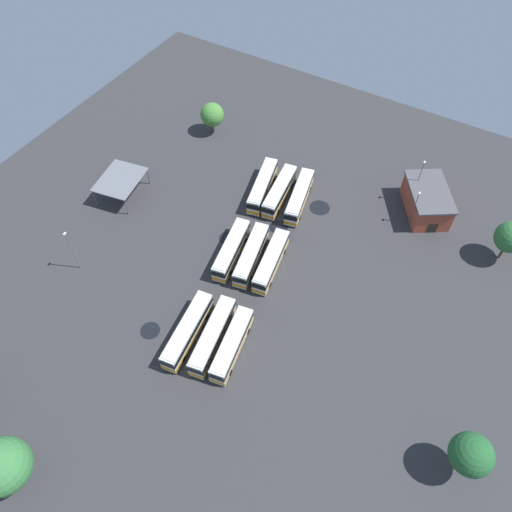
{
  "coord_description": "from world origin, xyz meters",
  "views": [
    {
      "loc": [
        43.91,
        27.04,
        68.2
      ],
      "look_at": [
        -0.61,
        0.82,
        1.58
      ],
      "focal_mm": 34.87,
      "sensor_mm": 36.0,
      "label": 1
    }
  ],
  "objects_px": {
    "tree_west_edge": "(212,115)",
    "tree_north_edge": "(471,455)",
    "bus_row1_slot0": "(231,250)",
    "bus_row1_slot1": "(251,255)",
    "tree_northwest": "(511,237)",
    "bus_row0_slot2": "(299,197)",
    "lamp_post_near_entrance": "(418,180)",
    "bus_row2_slot2": "(232,345)",
    "lamp_post_far_corner": "(72,250)",
    "bus_row2_slot1": "(213,336)",
    "bus_row2_slot0": "(188,331)",
    "bus_row0_slot1": "(279,191)",
    "bus_row1_slot2": "(271,261)",
    "bus_row0_slot0": "(262,186)",
    "depot_building": "(427,201)",
    "tree_east_edge": "(3,466)",
    "lamp_post_mid_lot": "(415,206)",
    "maintenance_shelter": "(120,180)"
  },
  "relations": [
    {
      "from": "bus_row2_slot1",
      "to": "bus_row2_slot2",
      "type": "relative_size",
      "value": 1.08
    },
    {
      "from": "bus_row2_slot2",
      "to": "maintenance_shelter",
      "type": "bearing_deg",
      "value": -116.19
    },
    {
      "from": "bus_row1_slot1",
      "to": "tree_east_edge",
      "type": "distance_m",
      "value": 46.07
    },
    {
      "from": "lamp_post_near_entrance",
      "to": "tree_north_edge",
      "type": "distance_m",
      "value": 48.6
    },
    {
      "from": "bus_row1_slot1",
      "to": "tree_northwest",
      "type": "bearing_deg",
      "value": 121.74
    },
    {
      "from": "lamp_post_far_corner",
      "to": "tree_west_edge",
      "type": "relative_size",
      "value": 1.31
    },
    {
      "from": "bus_row2_slot2",
      "to": "tree_north_edge",
      "type": "height_order",
      "value": "tree_north_edge"
    },
    {
      "from": "bus_row1_slot2",
      "to": "bus_row0_slot0",
      "type": "bearing_deg",
      "value": -145.35
    },
    {
      "from": "bus_row1_slot0",
      "to": "bus_row2_slot0",
      "type": "bearing_deg",
      "value": 9.1
    },
    {
      "from": "bus_row0_slot2",
      "to": "tree_northwest",
      "type": "height_order",
      "value": "tree_northwest"
    },
    {
      "from": "bus_row0_slot0",
      "to": "bus_row1_slot0",
      "type": "height_order",
      "value": "same"
    },
    {
      "from": "tree_west_edge",
      "to": "tree_north_edge",
      "type": "bearing_deg",
      "value": 57.62
    },
    {
      "from": "bus_row2_slot1",
      "to": "tree_northwest",
      "type": "distance_m",
      "value": 51.41
    },
    {
      "from": "bus_row1_slot2",
      "to": "bus_row2_slot1",
      "type": "distance_m",
      "value": 16.78
    },
    {
      "from": "bus_row2_slot0",
      "to": "bus_row2_slot2",
      "type": "relative_size",
      "value": 1.08
    },
    {
      "from": "bus_row1_slot1",
      "to": "depot_building",
      "type": "bearing_deg",
      "value": 141.0
    },
    {
      "from": "maintenance_shelter",
      "to": "tree_north_edge",
      "type": "distance_m",
      "value": 71.93
    },
    {
      "from": "bus_row0_slot1",
      "to": "bus_row0_slot2",
      "type": "bearing_deg",
      "value": 99.46
    },
    {
      "from": "lamp_post_near_entrance",
      "to": "bus_row0_slot0",
      "type": "bearing_deg",
      "value": -63.36
    },
    {
      "from": "bus_row2_slot1",
      "to": "bus_row1_slot0",
      "type": "bearing_deg",
      "value": -157.42
    },
    {
      "from": "lamp_post_far_corner",
      "to": "tree_west_edge",
      "type": "distance_m",
      "value": 41.98
    },
    {
      "from": "bus_row2_slot0",
      "to": "lamp_post_mid_lot",
      "type": "relative_size",
      "value": 1.72
    },
    {
      "from": "maintenance_shelter",
      "to": "tree_northwest",
      "type": "xyz_separation_m",
      "value": [
        -20.98,
        65.96,
        1.7
      ]
    },
    {
      "from": "tree_west_edge",
      "to": "bus_row1_slot0",
      "type": "bearing_deg",
      "value": 38.78
    },
    {
      "from": "bus_row1_slot1",
      "to": "tree_northwest",
      "type": "distance_m",
      "value": 43.06
    },
    {
      "from": "lamp_post_near_entrance",
      "to": "lamp_post_far_corner",
      "type": "height_order",
      "value": "lamp_post_near_entrance"
    },
    {
      "from": "bus_row0_slot2",
      "to": "tree_west_edge",
      "type": "relative_size",
      "value": 1.85
    },
    {
      "from": "bus_row2_slot2",
      "to": "tree_east_edge",
      "type": "relative_size",
      "value": 1.28
    },
    {
      "from": "bus_row0_slot1",
      "to": "lamp_post_mid_lot",
      "type": "xyz_separation_m",
      "value": [
        -6.74,
        23.5,
        2.31
      ]
    },
    {
      "from": "lamp_post_mid_lot",
      "to": "bus_row2_slot2",
      "type": "bearing_deg",
      "value": -20.14
    },
    {
      "from": "depot_building",
      "to": "lamp_post_far_corner",
      "type": "xyz_separation_m",
      "value": [
        42.53,
        -46.07,
        2.33
      ]
    },
    {
      "from": "tree_northwest",
      "to": "bus_row1_slot1",
      "type": "bearing_deg",
      "value": -58.26
    },
    {
      "from": "bus_row2_slot2",
      "to": "tree_northwest",
      "type": "height_order",
      "value": "tree_northwest"
    },
    {
      "from": "bus_row1_slot0",
      "to": "lamp_post_mid_lot",
      "type": "distance_m",
      "value": 33.35
    },
    {
      "from": "lamp_post_far_corner",
      "to": "tree_northwest",
      "type": "height_order",
      "value": "lamp_post_far_corner"
    },
    {
      "from": "lamp_post_near_entrance",
      "to": "tree_north_edge",
      "type": "bearing_deg",
      "value": 26.45
    },
    {
      "from": "bus_row2_slot1",
      "to": "tree_north_edge",
      "type": "xyz_separation_m",
      "value": [
        -0.79,
        37.47,
        3.84
      ]
    },
    {
      "from": "depot_building",
      "to": "lamp_post_mid_lot",
      "type": "distance_m",
      "value": 4.62
    },
    {
      "from": "bus_row0_slot1",
      "to": "depot_building",
      "type": "distance_m",
      "value": 27.07
    },
    {
      "from": "bus_row1_slot0",
      "to": "bus_row1_slot1",
      "type": "xyz_separation_m",
      "value": [
        -0.74,
        3.5,
        0.0
      ]
    },
    {
      "from": "bus_row0_slot2",
      "to": "tree_west_edge",
      "type": "height_order",
      "value": "tree_west_edge"
    },
    {
      "from": "bus_row1_slot1",
      "to": "tree_northwest",
      "type": "xyz_separation_m",
      "value": [
        -22.58,
        36.49,
        3.58
      ]
    },
    {
      "from": "lamp_post_near_entrance",
      "to": "lamp_post_far_corner",
      "type": "relative_size",
      "value": 1.06
    },
    {
      "from": "depot_building",
      "to": "lamp_post_near_entrance",
      "type": "distance_m",
      "value": 4.13
    },
    {
      "from": "bus_row0_slot0",
      "to": "lamp_post_far_corner",
      "type": "relative_size",
      "value": 1.44
    },
    {
      "from": "depot_building",
      "to": "bus_row1_slot0",
      "type": "bearing_deg",
      "value": -42.49
    },
    {
      "from": "bus_row1_slot0",
      "to": "bus_row2_slot0",
      "type": "relative_size",
      "value": 0.94
    },
    {
      "from": "tree_northwest",
      "to": "bus_row1_slot0",
      "type": "bearing_deg",
      "value": -59.76
    },
    {
      "from": "lamp_post_mid_lot",
      "to": "lamp_post_near_entrance",
      "type": "bearing_deg",
      "value": -164.48
    },
    {
      "from": "bus_row1_slot1",
      "to": "tree_north_edge",
      "type": "height_order",
      "value": "tree_north_edge"
    }
  ]
}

